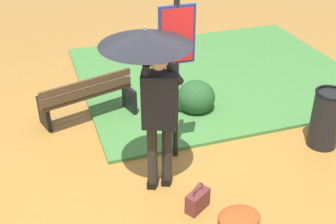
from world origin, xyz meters
TOP-DOWN VIEW (x-y plane):
  - ground_plane at (0.00, 0.00)m, footprint 18.00×18.00m
  - grass_verge at (-1.88, -2.38)m, footprint 4.80×4.00m
  - person_with_umbrella at (0.08, 0.22)m, footprint 0.96×0.96m
  - info_sign_post at (-0.38, -0.30)m, footprint 0.44×0.07m
  - handbag at (-0.27, 0.75)m, footprint 0.33×0.28m
  - park_bench at (0.57, -1.54)m, footprint 1.44×0.76m
  - trash_bin at (-2.38, 0.09)m, footprint 0.42×0.42m
  - shrub_cluster at (-1.02, -1.30)m, footprint 0.64×0.58m
  - leaf_pile_by_bench at (-0.64, 1.08)m, footprint 0.48×0.39m

SIDE VIEW (x-z plane):
  - ground_plane at x=0.00m, z-range 0.00..0.00m
  - grass_verge at x=-1.88m, z-range 0.00..0.05m
  - leaf_pile_by_bench at x=-0.64m, z-range 0.00..0.11m
  - handbag at x=-0.27m, z-range -0.06..0.31m
  - shrub_cluster at x=-1.02m, z-range -0.02..0.51m
  - park_bench at x=0.57m, z-range 0.03..0.78m
  - trash_bin at x=-2.38m, z-range 0.00..0.84m
  - info_sign_post at x=-0.38m, z-range 0.29..2.59m
  - person_with_umbrella at x=0.08m, z-range 0.53..2.57m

